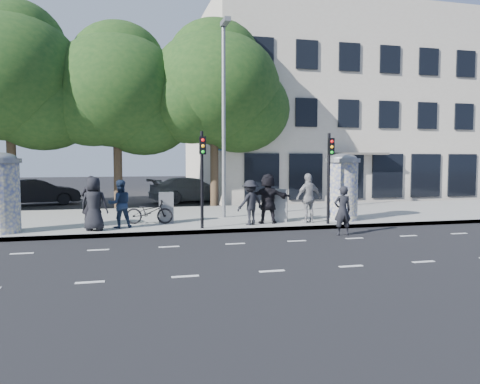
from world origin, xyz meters
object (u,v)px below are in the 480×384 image
object	(u,v)px
ad_column_left	(0,191)
ped_b	(91,203)
car_mid	(39,192)
ped_c	(120,204)
ped_a	(94,204)
ped_e	(309,198)
bicycle	(149,212)
ped_d	(250,202)
street_lamp	(224,105)
ad_column_right	(342,185)
cabinet_right	(280,205)
ped_f	(268,198)
traffic_pole_far	(329,169)
man_road	(342,211)
traffic_pole_near	(202,169)
cabinet_left	(166,207)
car_right	(192,190)

from	to	relation	value
ad_column_left	ped_b	xyz separation A→B (m)	(2.87, -0.16, -0.45)
car_mid	ped_c	bearing A→B (deg)	-171.80
ped_a	ped_e	xyz separation A→B (m)	(7.84, 0.12, 0.03)
car_mid	bicycle	bearing A→B (deg)	-165.66
ped_d	street_lamp	bearing A→B (deg)	-98.96
ad_column_right	cabinet_right	size ratio (longest dim) A/B	2.09
ad_column_left	ped_f	size ratio (longest dim) A/B	1.40
ad_column_right	ped_c	bearing A→B (deg)	-179.87
ped_a	ped_e	distance (m)	7.84
bicycle	ped_d	bearing A→B (deg)	-96.28
ad_column_right	traffic_pole_far	distance (m)	1.52
ped_c	man_road	distance (m)	7.75
traffic_pole_near	ped_e	distance (m)	4.38
ped_a	ped_c	size ratio (longest dim) A/B	1.08
ped_c	cabinet_left	xyz separation A→B (m)	(1.72, 1.00, -0.27)
man_road	ad_column_left	bearing A→B (deg)	-9.96
ped_c	ad_column_left	bearing A→B (deg)	-7.14
ped_a	street_lamp	bearing A→B (deg)	-140.05
traffic_pole_far	cabinet_right	size ratio (longest dim) A/B	2.68
street_lamp	ped_b	size ratio (longest dim) A/B	4.28
man_road	bicycle	bearing A→B (deg)	-26.03
traffic_pole_near	car_right	distance (m)	12.08
man_road	car_right	world-z (taller)	man_road
ped_b	bicycle	distance (m)	2.35
ad_column_left	man_road	size ratio (longest dim) A/B	1.58
ad_column_right	cabinet_left	xyz separation A→B (m)	(-6.88, 0.98, -0.80)
traffic_pole_far	ped_e	distance (m)	1.39
ped_e	bicycle	size ratio (longest dim) A/B	1.08
ad_column_right	ped_d	bearing A→B (deg)	-174.04
ped_c	cabinet_right	world-z (taller)	ped_c
ad_column_left	ped_d	world-z (taller)	ad_column_left
ped_d	car_mid	distance (m)	14.90
traffic_pole_near	cabinet_left	bearing A→B (deg)	119.76
street_lamp	ped_f	bearing A→B (deg)	-59.79
ped_b	man_road	xyz separation A→B (m)	(8.25, -2.23, -0.25)
ped_f	car_right	xyz separation A→B (m)	(-1.27, 11.18, -0.35)
traffic_pole_far	ped_a	world-z (taller)	traffic_pole_far
ped_c	bicycle	xyz separation A→B (m)	(1.07, 0.78, -0.39)
ad_column_left	ped_a	size ratio (longest dim) A/B	1.44
ad_column_right	car_mid	world-z (taller)	ad_column_right
ped_a	cabinet_right	world-z (taller)	ped_a
cabinet_left	car_right	world-z (taller)	car_right
bicycle	cabinet_left	xyz separation A→B (m)	(0.65, 0.22, 0.12)
car_mid	car_right	bearing A→B (deg)	-105.62
ped_b	ped_c	xyz separation A→B (m)	(0.94, 0.34, -0.08)
ad_column_right	man_road	bearing A→B (deg)	-116.36
ped_c	ped_e	distance (m)	7.01
ad_column_right	ped_a	xyz separation A→B (m)	(-9.44, -0.51, -0.47)
ped_e	man_road	distance (m)	2.25
traffic_pole_far	ad_column_left	bearing A→B (deg)	176.45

